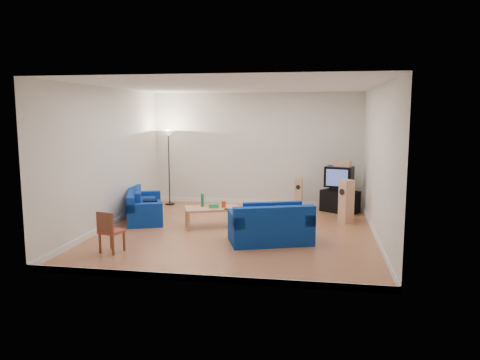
% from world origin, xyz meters
% --- Properties ---
extents(room, '(6.01, 6.51, 3.21)m').
position_xyz_m(room, '(0.00, 0.00, 1.54)').
color(room, brown).
rests_on(room, ground).
extents(sofa_three_seat, '(1.43, 2.05, 0.73)m').
position_xyz_m(sofa_three_seat, '(-2.50, 0.74, 0.27)').
color(sofa_three_seat, navy).
rests_on(sofa_three_seat, ground).
extents(sofa_loveseat, '(1.84, 1.39, 0.82)m').
position_xyz_m(sofa_loveseat, '(0.85, -0.85, 0.31)').
color(sofa_loveseat, navy).
rests_on(sofa_loveseat, ground).
extents(coffee_table, '(1.41, 1.04, 0.46)m').
position_xyz_m(coffee_table, '(-0.63, 0.29, 0.40)').
color(coffee_table, tan).
rests_on(coffee_table, ground).
extents(bottle, '(0.07, 0.07, 0.30)m').
position_xyz_m(bottle, '(-0.88, 0.34, 0.61)').
color(bottle, '#197233').
rests_on(bottle, coffee_table).
extents(tissue_box, '(0.25, 0.19, 0.09)m').
position_xyz_m(tissue_box, '(-0.59, 0.25, 0.51)').
color(tissue_box, green).
rests_on(tissue_box, coffee_table).
extents(red_canister, '(0.11, 0.11, 0.15)m').
position_xyz_m(red_canister, '(-0.37, 0.34, 0.53)').
color(red_canister, red).
rests_on(red_canister, coffee_table).
extents(remote, '(0.17, 0.08, 0.02)m').
position_xyz_m(remote, '(-0.23, 0.12, 0.47)').
color(remote, black).
rests_on(remote, coffee_table).
extents(tv_stand, '(1.08, 0.96, 0.58)m').
position_xyz_m(tv_stand, '(2.35, 2.46, 0.29)').
color(tv_stand, black).
rests_on(tv_stand, ground).
extents(av_receiver, '(0.50, 0.44, 0.10)m').
position_xyz_m(av_receiver, '(2.31, 2.44, 0.63)').
color(av_receiver, black).
rests_on(av_receiver, tv_stand).
extents(television, '(0.81, 0.68, 0.54)m').
position_xyz_m(television, '(2.32, 2.50, 0.95)').
color(television, black).
rests_on(television, av_receiver).
extents(centre_speaker, '(0.48, 0.35, 0.16)m').
position_xyz_m(centre_speaker, '(2.40, 2.47, 1.30)').
color(centre_speaker, tan).
rests_on(centre_speaker, television).
extents(speaker_left, '(0.21, 0.27, 0.85)m').
position_xyz_m(speaker_left, '(1.25, 2.70, 0.43)').
color(speaker_left, tan).
rests_on(speaker_left, ground).
extents(speaker_right, '(0.39, 0.39, 1.04)m').
position_xyz_m(speaker_right, '(2.45, 1.23, 0.52)').
color(speaker_right, tan).
rests_on(speaker_right, ground).
extents(floor_lamp, '(0.37, 0.37, 2.14)m').
position_xyz_m(floor_lamp, '(-2.45, 2.70, 1.77)').
color(floor_lamp, black).
rests_on(floor_lamp, ground).
extents(dining_chair, '(0.48, 0.48, 0.80)m').
position_xyz_m(dining_chair, '(-2.08, -2.03, 0.45)').
color(dining_chair, brown).
rests_on(dining_chair, ground).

